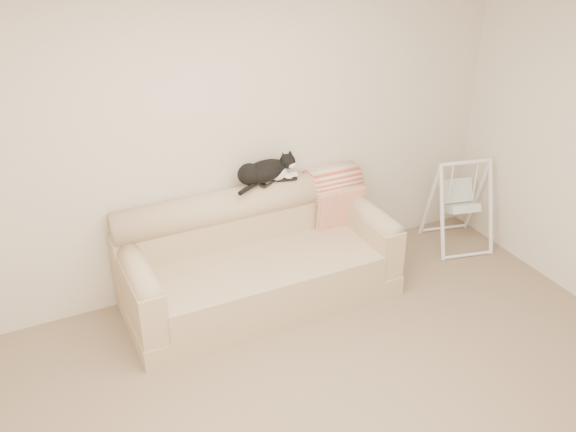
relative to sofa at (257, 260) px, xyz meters
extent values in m
plane|color=#786654|center=(-0.10, -1.62, -0.35)|extent=(5.00, 5.00, 0.00)
cube|color=beige|center=(-0.10, 0.38, 0.95)|extent=(5.00, 0.04, 2.60)
cube|color=white|center=(-0.10, -1.62, 2.24)|extent=(5.00, 4.00, 0.02)
cube|color=tan|center=(0.00, -0.09, -0.26)|extent=(2.20, 0.90, 0.18)
cube|color=tan|center=(0.00, -0.20, -0.05)|extent=(1.80, 0.68, 0.24)
cube|color=tan|center=(0.00, 0.25, 0.08)|extent=(2.20, 0.22, 0.50)
cylinder|color=tan|center=(0.00, 0.25, 0.41)|extent=(2.16, 0.28, 0.28)
cube|color=tan|center=(-0.99, -0.09, 0.04)|extent=(0.20, 0.88, 0.42)
cylinder|color=tan|center=(-0.99, -0.09, 0.25)|extent=(0.18, 0.84, 0.18)
cube|color=tan|center=(0.99, -0.09, 0.04)|extent=(0.20, 0.88, 0.42)
cylinder|color=tan|center=(0.99, -0.09, 0.25)|extent=(0.18, 0.84, 0.18)
cube|color=black|center=(0.22, 0.23, 0.56)|extent=(0.18, 0.14, 0.02)
cube|color=gray|center=(0.22, 0.23, 0.57)|extent=(0.10, 0.09, 0.01)
cube|color=black|center=(0.38, 0.23, 0.56)|extent=(0.18, 0.08, 0.02)
ellipsoid|color=black|center=(0.19, 0.25, 0.66)|extent=(0.45, 0.28, 0.18)
ellipsoid|color=black|center=(0.05, 0.23, 0.67)|extent=(0.23, 0.21, 0.18)
ellipsoid|color=white|center=(0.31, 0.24, 0.62)|extent=(0.18, 0.14, 0.12)
ellipsoid|color=black|center=(0.40, 0.25, 0.70)|extent=(0.15, 0.16, 0.12)
ellipsoid|color=white|center=(0.42, 0.20, 0.68)|extent=(0.08, 0.07, 0.05)
sphere|color=#BF7272|center=(0.42, 0.18, 0.68)|extent=(0.01, 0.01, 0.01)
cone|color=black|center=(0.36, 0.25, 0.76)|extent=(0.07, 0.08, 0.06)
cone|color=black|center=(0.43, 0.27, 0.76)|extent=(0.05, 0.06, 0.06)
sphere|color=#9A6917|center=(0.39, 0.20, 0.71)|extent=(0.02, 0.02, 0.02)
sphere|color=#9A6917|center=(0.43, 0.21, 0.71)|extent=(0.02, 0.02, 0.02)
ellipsoid|color=white|center=(0.39, 0.21, 0.59)|extent=(0.09, 0.11, 0.04)
ellipsoid|color=white|center=(0.44, 0.22, 0.59)|extent=(0.09, 0.11, 0.04)
cylinder|color=black|center=(0.00, 0.14, 0.59)|extent=(0.21, 0.15, 0.04)
cylinder|color=#C6452B|center=(0.83, 0.25, 0.41)|extent=(0.44, 0.33, 0.33)
cube|color=#C6452B|center=(0.83, 0.08, 0.21)|extent=(0.44, 0.09, 0.42)
cylinder|color=white|center=(1.79, -0.11, 0.07)|extent=(0.10, 0.30, 0.85)
cylinder|color=white|center=(1.84, 0.14, 0.07)|extent=(0.10, 0.30, 0.85)
cylinder|color=white|center=(2.26, -0.22, 0.07)|extent=(0.10, 0.30, 0.85)
cylinder|color=white|center=(2.32, 0.04, 0.07)|extent=(0.10, 0.30, 0.85)
cylinder|color=white|center=(2.05, -0.04, 0.49)|extent=(0.48, 0.14, 0.04)
cylinder|color=white|center=(1.99, -0.29, -0.33)|extent=(0.48, 0.14, 0.03)
cylinder|color=white|center=(2.11, 0.22, -0.33)|extent=(0.48, 0.14, 0.03)
cube|color=white|center=(2.05, -0.06, 0.04)|extent=(0.33, 0.31, 0.16)
cube|color=white|center=(2.07, 0.04, 0.17)|extent=(0.30, 0.19, 0.22)
cylinder|color=white|center=(1.93, -0.01, 0.29)|extent=(0.01, 0.01, 0.40)
cylinder|color=white|center=(2.17, -0.06, 0.29)|extent=(0.01, 0.01, 0.40)
camera|label=1|loc=(-1.71, -4.11, 2.81)|focal=40.00mm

